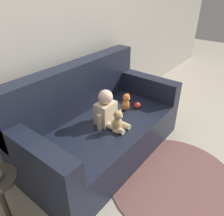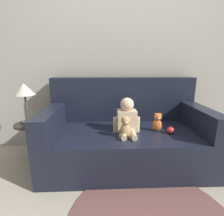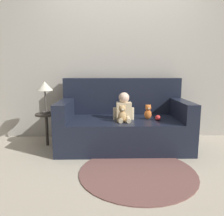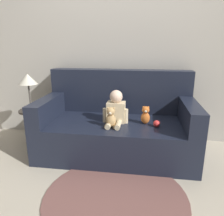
{
  "view_description": "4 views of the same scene",
  "coord_description": "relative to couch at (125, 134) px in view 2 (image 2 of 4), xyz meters",
  "views": [
    {
      "loc": [
        -1.41,
        -1.22,
        1.66
      ],
      "look_at": [
        0.02,
        -0.1,
        0.59
      ],
      "focal_mm": 35.0,
      "sensor_mm": 36.0,
      "label": 1
    },
    {
      "loc": [
        -0.23,
        -1.79,
        1.11
      ],
      "look_at": [
        -0.15,
        0.0,
        0.65
      ],
      "focal_mm": 28.0,
      "sensor_mm": 36.0,
      "label": 2
    },
    {
      "loc": [
        -0.21,
        -2.93,
        1.05
      ],
      "look_at": [
        -0.16,
        -0.14,
        0.57
      ],
      "focal_mm": 35.0,
      "sensor_mm": 36.0,
      "label": 3
    },
    {
      "loc": [
        0.29,
        -2.34,
        1.25
      ],
      "look_at": [
        -0.03,
        -0.13,
        0.59
      ],
      "focal_mm": 35.0,
      "sensor_mm": 36.0,
      "label": 4
    }
  ],
  "objects": [
    {
      "name": "ground_plane",
      "position": [
        0.0,
        -0.07,
        -0.32
      ],
      "size": [
        12.0,
        12.0,
        0.0
      ],
      "primitive_type": "plane",
      "color": "#B7AD99"
    },
    {
      "name": "wall_back",
      "position": [
        0.0,
        0.46,
        0.98
      ],
      "size": [
        8.0,
        0.05,
        2.6
      ],
      "color": "#ADA89E",
      "rests_on": "ground_plane"
    },
    {
      "name": "couch",
      "position": [
        0.0,
        0.0,
        0.0
      ],
      "size": [
        1.75,
        0.9,
        0.94
      ],
      "color": "black",
      "rests_on": "ground_plane"
    },
    {
      "name": "person_baby",
      "position": [
        -0.0,
        -0.13,
        0.23
      ],
      "size": [
        0.28,
        0.33,
        0.36
      ],
      "color": "beige",
      "rests_on": "couch"
    },
    {
      "name": "teddy_bear_brown",
      "position": [
        -0.03,
        -0.28,
        0.19
      ],
      "size": [
        0.13,
        0.1,
        0.22
      ],
      "color": "tan",
      "rests_on": "couch"
    },
    {
      "name": "plush_toy_side",
      "position": [
        0.33,
        -0.13,
        0.18
      ],
      "size": [
        0.1,
        0.09,
        0.2
      ],
      "color": "orange",
      "rests_on": "couch"
    },
    {
      "name": "toy_ball",
      "position": [
        0.44,
        -0.2,
        0.12
      ],
      "size": [
        0.07,
        0.07,
        0.07
      ],
      "color": "red",
      "rests_on": "couch"
    },
    {
      "name": "side_table",
      "position": [
        -1.08,
        0.01,
        0.37
      ],
      "size": [
        0.3,
        0.3,
        0.91
      ],
      "color": "#332D28",
      "rests_on": "ground_plane"
    }
  ]
}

